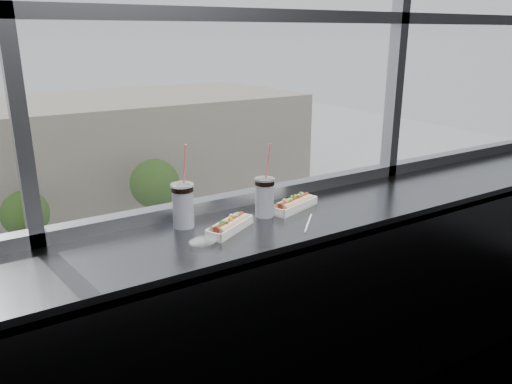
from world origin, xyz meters
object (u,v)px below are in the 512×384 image
soda_cup_right (265,195)px  tree_right (155,184)px  car_far_c (236,224)px  pedestrian_c (100,229)px  hotdog_tray_left (230,225)px  hotdog_tray_right (294,204)px  pedestrian_d (155,214)px  car_near_e (295,280)px  wrapper (203,241)px  soda_cup_left (183,203)px  loose_straw (308,223)px  car_far_b (82,258)px  tree_center (25,214)px

soda_cup_right → tree_right: bearing=70.9°
car_far_c → pedestrian_c: bearing=54.9°
hotdog_tray_left → soda_cup_right: (0.23, 0.08, 0.08)m
hotdog_tray_right → pedestrian_d: 32.53m
hotdog_tray_right → car_near_e: size_ratio=0.05×
wrapper → pedestrian_c: bearing=77.4°
soda_cup_left → tree_right: 31.16m
hotdog_tray_right → pedestrian_c: (5.80, 28.36, -11.09)m
hotdog_tray_left → loose_straw: (0.34, -0.12, -0.02)m
soda_cup_left → loose_straw: (0.49, -0.27, -0.11)m
car_far_b → pedestrian_d: 7.72m
wrapper → pedestrian_c: size_ratio=0.06×
soda_cup_right → loose_straw: (0.11, -0.19, -0.10)m
hotdog_tray_left → tree_center: (2.06, 28.29, -9.22)m
car_far_c → pedestrian_d: bearing=30.8°
car_near_e → pedestrian_c: (-6.46, 12.15, -0.01)m
soda_cup_right → car_near_e: 23.27m
car_far_c → pedestrian_c: size_ratio=3.32×
pedestrian_c → hotdog_tray_right: bearing=-11.6°
car_far_b → tree_right: tree_right is taller
hotdog_tray_left → soda_cup_left: size_ratio=0.73×
wrapper → car_far_c: 30.13m
loose_straw → tree_center: loose_straw is taller
soda_cup_left → pedestrian_d: size_ratio=0.19×
tree_right → car_far_c: bearing=-46.4°
hotdog_tray_right → car_near_e: 23.15m
hotdog_tray_left → car_far_c: hotdog_tray_left is taller
pedestrian_c → tree_center: (-4.14, -0.15, 1.86)m
soda_cup_left → tree_right: size_ratio=0.07×
wrapper → loose_straw: bearing=-5.4°
tree_right → hotdog_tray_right: bearing=-108.8°
soda_cup_right → car_far_c: size_ratio=0.05×
hotdog_tray_left → pedestrian_c: bearing=49.3°
hotdog_tray_right → car_far_b: hotdog_tray_right is taller
car_far_c → soda_cup_right: bearing=144.2°
soda_cup_right → tree_center: bearing=86.3°
car_far_c → pedestrian_c: (-7.61, 4.15, -0.13)m
pedestrian_d → pedestrian_c: size_ratio=1.02×
hotdog_tray_right → tree_right: 31.03m
hotdog_tray_left → tree_center: 29.82m
wrapper → car_near_e: bearing=51.9°
car_far_c → tree_right: tree_right is taller
loose_straw → hotdog_tray_right: bearing=27.4°
wrapper → hotdog_tray_right: bearing=14.6°
car_far_c → loose_straw: bearing=144.6°
soda_cup_left → loose_straw: soda_cup_left is taller
loose_straw → car_near_e: size_ratio=0.04×
wrapper → tree_center: wrapper is taller
hotdog_tray_right → soda_cup_left: (-0.55, 0.07, 0.08)m
car_far_c → tree_center: 12.53m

